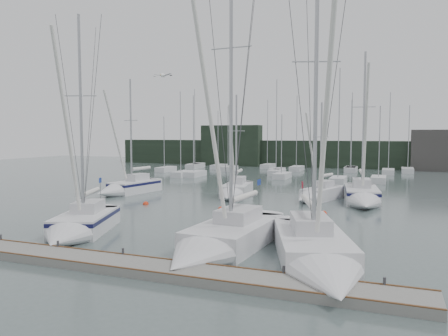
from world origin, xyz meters
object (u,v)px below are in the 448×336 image
Objects in this scene: sailboat_mid_c at (316,195)px; buoy_a at (221,210)px; sailboat_mid_b at (234,192)px; sailboat_near_left at (77,227)px; sailboat_mid_d at (363,197)px; buoy_c at (146,204)px; sailboat_near_right at (319,259)px; sailboat_near_center at (217,243)px; buoy_b at (324,214)px; sailboat_mid_a at (125,188)px.

sailboat_mid_c reaches higher than buoy_a.
sailboat_near_left is at bearing -108.59° from sailboat_mid_b.
buoy_c is at bearing -166.06° from sailboat_mid_d.
buoy_c is at bearing -133.30° from sailboat_mid_c.
sailboat_near_right is at bearing -62.48° from sailboat_mid_c.
sailboat_near_left is 19.32m from sailboat_mid_b.
buoy_a is at bearing 114.56° from sailboat_near_center.
buoy_a is at bearing -153.57° from sailboat_mid_d.
sailboat_near_center is 33.66× the size of buoy_a.
sailboat_near_left is 18.47m from buoy_b.
sailboat_mid_d is 12.91m from buoy_a.
sailboat_mid_a is 19.48m from sailboat_mid_c.
sailboat_near_right is 15.00m from buoy_b.
sailboat_mid_b is (-6.15, 19.63, -0.05)m from sailboat_near_center.
sailboat_mid_b is at bearing 17.87° from sailboat_mid_a.
sailboat_near_right is at bearing -25.88° from sailboat_near_left.
buoy_b is 15.55m from buoy_c.
buoy_b is (9.59, -5.82, -0.55)m from sailboat_mid_b.
sailboat_near_right is 17.08m from buoy_a.
sailboat_mid_a reaches higher than buoy_a.
sailboat_mid_c is at bearing 41.08° from sailboat_near_left.
sailboat_near_center is at bearing -69.39° from buoy_a.
sailboat_near_left is at bearing -135.88° from sailboat_mid_d.
sailboat_near_right is 1.65× the size of sailboat_mid_c.
sailboat_near_right reaches higher than buoy_b.
sailboat_near_center is (9.44, -0.59, 0.01)m from sailboat_near_left.
sailboat_near_center is 14.25m from buoy_b.
sailboat_near_center reaches higher than sailboat_mid_b.
buoy_c is (5.51, -5.00, -0.63)m from sailboat_mid_a.
sailboat_near_center is 1.69× the size of sailboat_mid_b.
sailboat_mid_c is (19.30, 2.63, -0.11)m from sailboat_mid_a.
buoy_a is at bearing 49.20° from sailboat_near_left.
sailboat_near_right is at bearing -82.43° from buoy_b.
sailboat_near_center is 25.04m from sailboat_mid_a.
sailboat_mid_d is 19.36m from buoy_c.
sailboat_mid_c is (-3.70, 21.50, -0.09)m from sailboat_near_right.
sailboat_near_center is 20.57m from sailboat_mid_b.
sailboat_near_right is 29.76m from sailboat_mid_a.
sailboat_mid_b reaches higher than buoy_c.
sailboat_mid_b is 7.91m from sailboat_mid_c.
sailboat_mid_d is 26.48× the size of buoy_a.
sailboat_mid_a is at bearing 138.55° from sailboat_near_center.
sailboat_near_right reaches higher than sailboat_near_left.
buoy_c is (-17.49, 13.88, -0.62)m from sailboat_near_right.
sailboat_near_left reaches higher than sailboat_mid_a.
buoy_c is (-15.52, -0.98, 0.00)m from buoy_b.
sailboat_mid_a is at bearing 137.79° from buoy_c.
sailboat_mid_c is at bearing 104.54° from buoy_b.
sailboat_mid_a is 0.88× the size of sailboat_mid_d.
buoy_b is at bearing 26.13° from sailboat_near_left.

